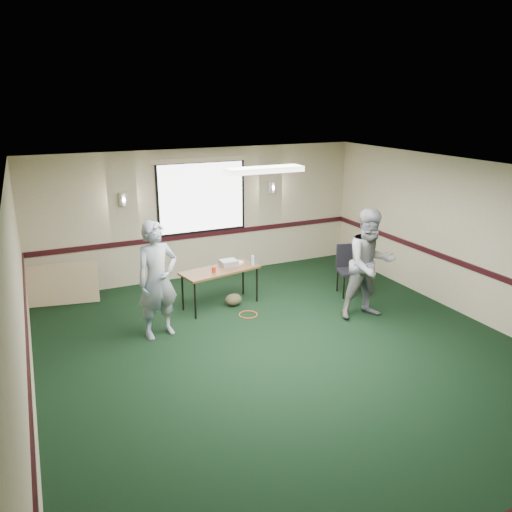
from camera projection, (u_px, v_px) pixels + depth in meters
name	position (u px, v px, depth m)	size (l,w,h in m)	color
ground	(293.00, 357.00, 7.37)	(8.00, 8.00, 0.00)	black
room_shell	(236.00, 222.00, 8.73)	(8.00, 8.02, 8.00)	tan
folding_table	(220.00, 272.00, 9.01)	(1.51, 0.83, 0.71)	#4F2A16
projector	(229.00, 263.00, 9.17)	(0.31, 0.26, 0.10)	gray
game_console	(237.00, 263.00, 9.24)	(0.20, 0.16, 0.05)	white
red_cup	(214.00, 269.00, 8.81)	(0.07, 0.07, 0.11)	red
water_bottle	(253.00, 261.00, 9.16)	(0.06, 0.06, 0.19)	#8DC4E7
duffel_bag	(233.00, 300.00, 9.18)	(0.32, 0.24, 0.22)	#454127
cable_coil	(248.00, 314.00, 8.81)	(0.33, 0.33, 0.02)	#E14D1C
folded_table	(56.00, 285.00, 9.17)	(1.50, 0.06, 0.77)	tan
conference_chair	(350.00, 265.00, 9.66)	(0.58, 0.60, 0.96)	black
person_left	(157.00, 280.00, 7.80)	(0.69, 0.45, 1.89)	#3C5085
person_right	(370.00, 264.00, 8.48)	(0.93, 0.73, 1.92)	slate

